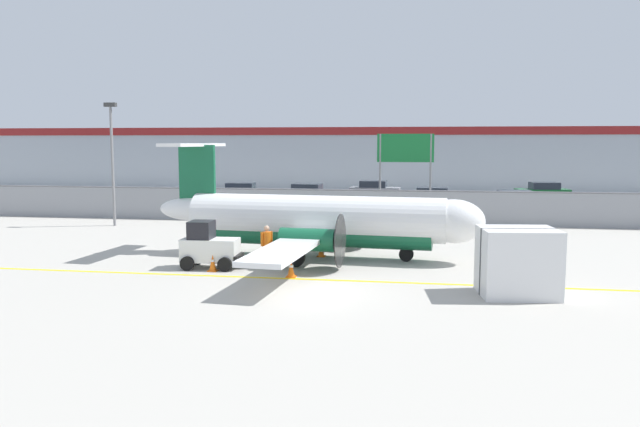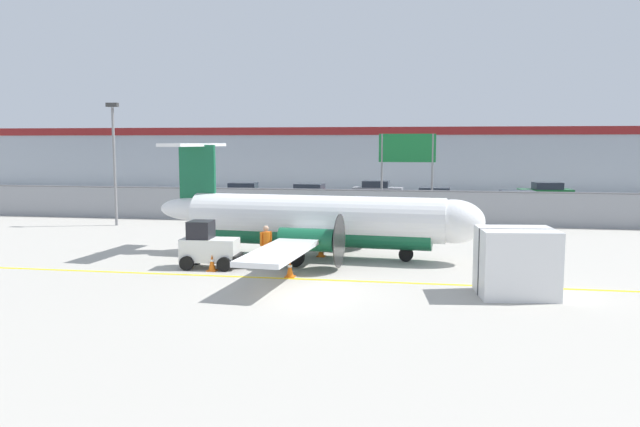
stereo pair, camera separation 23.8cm
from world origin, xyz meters
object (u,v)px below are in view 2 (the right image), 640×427
traffic_cone_near_right (290,269)px  parked_car_4 (433,198)px  commuter_airplane (322,221)px  traffic_cone_near_left (321,249)px  baggage_tug (208,247)px  traffic_cone_far_left (212,263)px  ground_crew_worker (266,244)px  parked_car_2 (311,194)px  parked_car_6 (546,192)px  parked_car_5 (519,202)px  highway_sign (407,155)px  parked_car_0 (170,198)px  parked_car_1 (242,193)px  cargo_container (516,262)px  parked_car_3 (377,190)px  apron_light_pole (114,153)px

traffic_cone_near_right → parked_car_4: bearing=77.2°
commuter_airplane → traffic_cone_near_left: bearing=113.9°
baggage_tug → traffic_cone_far_left: size_ratio=3.70×
ground_crew_worker → parked_car_2: 24.80m
parked_car_4 → parked_car_6: same height
baggage_tug → parked_car_5: bearing=52.5°
traffic_cone_near_right → commuter_airplane: bearing=82.9°
commuter_airplane → highway_sign: (3.17, 13.92, 2.54)m
parked_car_2 → parked_car_5: same height
commuter_airplane → parked_car_0: (-14.09, 16.74, -0.71)m
ground_crew_worker → traffic_cone_far_left: ground_crew_worker is taller
parked_car_5 → parked_car_1: bearing=165.7°
cargo_container → parked_car_1: cargo_container is taller
parked_car_3 → highway_sign: size_ratio=0.78×
parked_car_4 → commuter_airplane: bearing=77.3°
traffic_cone_near_right → parked_car_0: 24.89m
cargo_container → parked_car_4: 25.32m
parked_car_0 → ground_crew_worker: bearing=-53.4°
parked_car_2 → parked_car_6: same height
ground_crew_worker → highway_sign: highway_sign is taller
parked_car_4 → parked_car_6: (9.21, 7.43, 0.00)m
traffic_cone_far_left → parked_car_5: parked_car_5 is taller
apron_light_pole → parked_car_1: bearing=75.9°
ground_crew_worker → parked_car_3: (2.11, 29.37, -0.06)m
traffic_cone_near_left → parked_car_3: bearing=89.2°
parked_car_0 → parked_car_4: bearing=12.8°
baggage_tug → cargo_container: (11.39, -2.63, 0.24)m
ground_crew_worker → parked_car_2: bearing=140.6°
parked_car_1 → parked_car_2: (5.76, -0.35, 0.00)m
baggage_tug → traffic_cone_far_left: baggage_tug is taller
cargo_container → parked_car_2: 30.10m
ground_crew_worker → parked_car_0: (-12.28, 19.33, -0.06)m
traffic_cone_near_left → baggage_tug: bearing=-141.7°
traffic_cone_near_right → parked_car_4: 24.34m
traffic_cone_far_left → parked_car_0: (-10.36, 20.27, 0.58)m
traffic_cone_near_left → traffic_cone_near_right: 4.34m
parked_car_6 → highway_sign: (-10.92, -13.12, 3.24)m
ground_crew_worker → traffic_cone_near_right: size_ratio=2.66×
parked_car_2 → parked_car_3: (4.89, 4.72, 0.00)m
parked_car_6 → apron_light_pole: size_ratio=0.60×
parked_car_3 → parked_car_6: (13.79, 0.26, 0.00)m
parked_car_4 → apron_light_pole: 22.20m
baggage_tug → ground_crew_worker: bearing=7.2°
baggage_tug → traffic_cone_near_right: 3.78m
cargo_container → traffic_cone_near_left: (-7.40, 5.79, -0.79)m
parked_car_0 → parked_car_6: bearing=24.2°
cargo_container → parked_car_0: size_ratio=0.61×
apron_light_pole → parked_car_6: bearing=33.9°
cargo_container → highway_sign: (-4.15, 19.51, 3.04)m
commuter_airplane → traffic_cone_far_left: 5.29m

